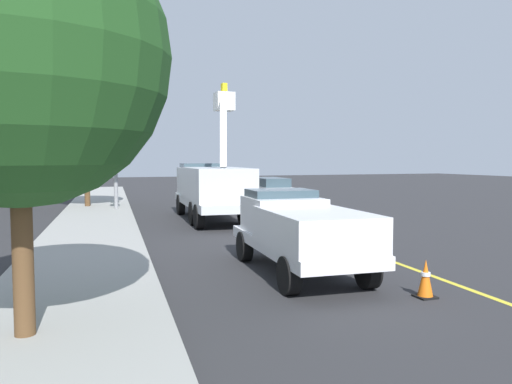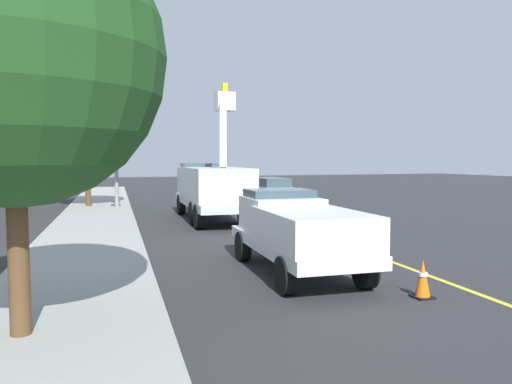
% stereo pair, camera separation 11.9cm
% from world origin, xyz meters
% --- Properties ---
extents(ground, '(120.00, 120.00, 0.00)m').
position_xyz_m(ground, '(0.00, 0.00, 0.00)').
color(ground, '#2D2D30').
extents(sidewalk_far_side, '(60.11, 7.56, 0.12)m').
position_xyz_m(sidewalk_far_side, '(0.56, 8.42, 0.06)').
color(sidewalk_far_side, '#9E9E99').
rests_on(sidewalk_far_side, ground).
extents(lane_centre_stripe, '(49.90, 3.47, 0.01)m').
position_xyz_m(lane_centre_stripe, '(0.00, 0.00, 0.00)').
color(lane_centre_stripe, yellow).
rests_on(lane_centre_stripe, ground).
extents(utility_bucket_truck, '(8.35, 3.04, 6.67)m').
position_xyz_m(utility_bucket_truck, '(1.65, 2.96, 1.61)').
color(utility_bucket_truck, silver).
rests_on(utility_bucket_truck, ground).
extents(service_pickup_truck, '(5.73, 2.49, 2.06)m').
position_xyz_m(service_pickup_truck, '(-9.88, 3.74, 1.12)').
color(service_pickup_truck, white).
rests_on(service_pickup_truck, ground).
extents(passing_minivan, '(4.92, 2.21, 1.69)m').
position_xyz_m(passing_minivan, '(8.66, -2.88, 0.97)').
color(passing_minivan, silver).
rests_on(passing_minivan, ground).
extents(traffic_cone_leading, '(0.40, 0.40, 0.81)m').
position_xyz_m(traffic_cone_leading, '(-12.81, 2.19, 0.40)').
color(traffic_cone_leading, black).
rests_on(traffic_cone_leading, ground).
extents(traffic_cone_mid_front, '(0.40, 0.40, 0.78)m').
position_xyz_m(traffic_cone_mid_front, '(-6.36, 1.79, 0.38)').
color(traffic_cone_mid_front, black).
rests_on(traffic_cone_mid_front, ground).
extents(traffic_cone_mid_rear, '(0.40, 0.40, 0.85)m').
position_xyz_m(traffic_cone_mid_rear, '(-0.64, 0.94, 0.42)').
color(traffic_cone_mid_rear, black).
rests_on(traffic_cone_mid_rear, ground).
extents(traffic_cone_trailing, '(0.40, 0.40, 0.70)m').
position_xyz_m(traffic_cone_trailing, '(4.74, 1.01, 0.34)').
color(traffic_cone_trailing, black).
rests_on(traffic_cone_trailing, ground).
extents(traffic_signal_mast, '(5.98, 0.72, 7.55)m').
position_xyz_m(traffic_signal_mast, '(5.81, 7.06, 5.07)').
color(traffic_signal_mast, gray).
rests_on(traffic_signal_mast, ground).
extents(street_tree_left, '(4.73, 4.73, 6.87)m').
position_xyz_m(street_tree_left, '(-12.71, 9.87, 4.50)').
color(street_tree_left, brown).
rests_on(street_tree_left, ground).
extents(street_tree_right, '(4.47, 4.47, 6.81)m').
position_xyz_m(street_tree_right, '(9.72, 8.45, 4.57)').
color(street_tree_right, brown).
rests_on(street_tree_right, ground).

